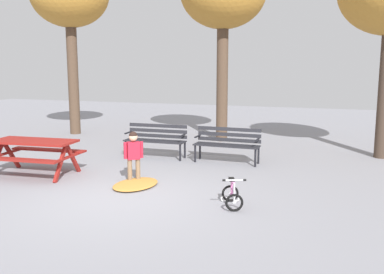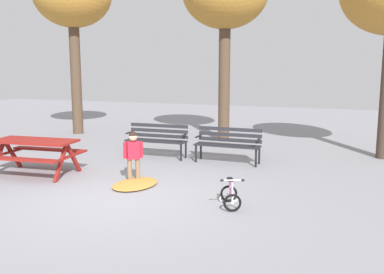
% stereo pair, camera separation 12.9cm
% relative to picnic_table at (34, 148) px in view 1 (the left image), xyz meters
% --- Properties ---
extents(ground, '(36.00, 36.00, 0.00)m').
position_rel_picnic_table_xyz_m(ground, '(2.54, -0.94, -0.59)').
color(ground, gray).
extents(picnic_table, '(1.89, 1.46, 0.79)m').
position_rel_picnic_table_xyz_m(picnic_table, '(0.00, 0.00, 0.00)').
color(picnic_table, maroon).
rests_on(picnic_table, ground).
extents(park_bench_far_left, '(1.61, 0.48, 0.85)m').
position_rel_picnic_table_xyz_m(park_bench_far_left, '(1.77, 2.55, -0.08)').
color(park_bench_far_left, '#232328').
rests_on(park_bench_far_left, ground).
extents(park_bench_left, '(1.61, 0.50, 0.85)m').
position_rel_picnic_table_xyz_m(park_bench_left, '(3.67, 2.54, -0.08)').
color(park_bench_left, '#232328').
rests_on(park_bench_left, ground).
extents(child_standing, '(0.33, 0.28, 1.05)m').
position_rel_picnic_table_xyz_m(child_standing, '(2.32, 0.14, 0.02)').
color(child_standing, '#7F664C').
rests_on(child_standing, ground).
extents(kids_bicycle, '(0.52, 0.63, 0.54)m').
position_rel_picnic_table_xyz_m(kids_bicycle, '(4.58, -0.72, -0.39)').
color(kids_bicycle, black).
rests_on(kids_bicycle, ground).
extents(leaf_pile, '(0.91, 1.20, 0.07)m').
position_rel_picnic_table_xyz_m(leaf_pile, '(2.47, -0.10, -0.56)').
color(leaf_pile, '#C68438').
rests_on(leaf_pile, ground).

